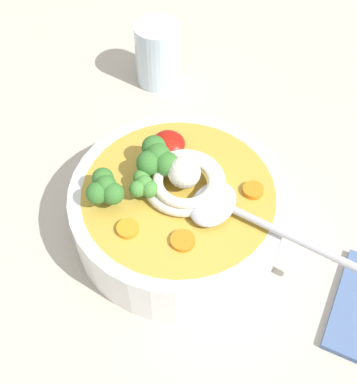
% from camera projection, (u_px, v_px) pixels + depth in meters
% --- Properties ---
extents(table_slab, '(1.25, 1.25, 0.04)m').
position_uv_depth(table_slab, '(216.00, 233.00, 0.60)').
color(table_slab, '#BCB29E').
rests_on(table_slab, ground).
extents(soup_bowl, '(0.23, 0.23, 0.07)m').
position_uv_depth(soup_bowl, '(178.00, 210.00, 0.56)').
color(soup_bowl, white).
rests_on(soup_bowl, table_slab).
extents(noodle_pile, '(0.10, 0.10, 0.04)m').
position_uv_depth(noodle_pile, '(185.00, 180.00, 0.52)').
color(noodle_pile, silver).
rests_on(noodle_pile, soup_bowl).
extents(soup_spoon, '(0.17, 0.08, 0.02)m').
position_uv_depth(soup_spoon, '(225.00, 210.00, 0.51)').
color(soup_spoon, '#B7B7BC').
rests_on(soup_spoon, soup_bowl).
extents(chili_sauce_dollop, '(0.04, 0.03, 0.02)m').
position_uv_depth(chili_sauce_dollop, '(172.00, 141.00, 0.56)').
color(chili_sauce_dollop, '#B2190F').
rests_on(chili_sauce_dollop, soup_bowl).
extents(broccoli_floret_beside_chili, '(0.05, 0.04, 0.04)m').
position_uv_depth(broccoli_floret_beside_chili, '(157.00, 158.00, 0.53)').
color(broccoli_floret_beside_chili, '#7A9E60').
rests_on(broccoli_floret_beside_chili, soup_bowl).
extents(broccoli_floret_far, '(0.03, 0.03, 0.03)m').
position_uv_depth(broccoli_floret_far, '(143.00, 185.00, 0.51)').
color(broccoli_floret_far, '#7A9E60').
rests_on(broccoli_floret_far, soup_bowl).
extents(broccoli_floret_beside_noodles, '(0.04, 0.04, 0.03)m').
position_uv_depth(broccoli_floret_beside_noodles, '(105.00, 188.00, 0.51)').
color(broccoli_floret_beside_noodles, '#7A9E60').
rests_on(broccoli_floret_beside_noodles, soup_bowl).
extents(carrot_slice_center, '(0.02, 0.02, 0.01)m').
position_uv_depth(carrot_slice_center, '(128.00, 229.00, 0.50)').
color(carrot_slice_center, orange).
rests_on(carrot_slice_center, soup_bowl).
extents(carrot_slice_front, '(0.02, 0.02, 0.01)m').
position_uv_depth(carrot_slice_front, '(253.00, 190.00, 0.53)').
color(carrot_slice_front, orange).
rests_on(carrot_slice_front, soup_bowl).
extents(carrot_slice_right, '(0.02, 0.02, 0.00)m').
position_uv_depth(carrot_slice_right, '(183.00, 241.00, 0.49)').
color(carrot_slice_right, orange).
rests_on(carrot_slice_right, soup_bowl).
extents(drinking_glass, '(0.06, 0.06, 0.09)m').
position_uv_depth(drinking_glass, '(157.00, 54.00, 0.70)').
color(drinking_glass, silver).
rests_on(drinking_glass, table_slab).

